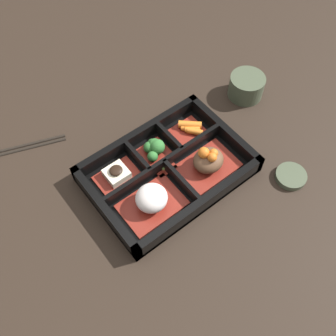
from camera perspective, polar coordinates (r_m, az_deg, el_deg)
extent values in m
plane|color=black|center=(0.77, 0.00, -1.01)|extent=(3.00, 3.00, 0.00)
cube|color=black|center=(0.76, 0.00, -0.81)|extent=(0.30, 0.21, 0.01)
cube|color=black|center=(0.80, -4.36, 4.49)|extent=(0.30, 0.01, 0.04)
cube|color=black|center=(0.71, 4.87, -5.43)|extent=(0.30, 0.01, 0.04)
cube|color=black|center=(0.81, 8.06, 5.12)|extent=(0.01, 0.21, 0.04)
cube|color=black|center=(0.71, -9.14, -6.21)|extent=(0.01, 0.21, 0.04)
cube|color=black|center=(0.75, -0.57, 0.41)|extent=(0.27, 0.01, 0.04)
cube|color=black|center=(0.79, 0.23, 3.97)|extent=(0.01, 0.08, 0.04)
cube|color=black|center=(0.76, -4.33, 1.09)|extent=(0.01, 0.08, 0.04)
cube|color=black|center=(0.73, 1.90, -2.24)|extent=(0.01, 0.10, 0.04)
cube|color=maroon|center=(0.77, 5.74, 0.21)|extent=(0.11, 0.08, 0.01)
ellipsoid|color=brown|center=(0.75, 5.88, 1.12)|extent=(0.06, 0.05, 0.04)
sphere|color=#D1661E|center=(0.73, 5.22, 2.23)|extent=(0.02, 0.02, 0.02)
sphere|color=#D1661E|center=(0.72, 6.44, 1.55)|extent=(0.02, 0.02, 0.02)
sphere|color=#D1661E|center=(0.73, 6.62, 2.15)|extent=(0.02, 0.02, 0.02)
cube|color=maroon|center=(0.72, -2.34, -5.34)|extent=(0.11, 0.08, 0.01)
ellipsoid|color=silver|center=(0.70, -2.41, -4.39)|extent=(0.06, 0.06, 0.05)
cube|color=maroon|center=(0.81, 2.78, 5.19)|extent=(0.07, 0.06, 0.01)
cylinder|color=orange|center=(0.81, 3.31, 5.55)|extent=(0.03, 0.04, 0.01)
cylinder|color=orange|center=(0.81, 3.53, 5.62)|extent=(0.03, 0.03, 0.01)
cylinder|color=orange|center=(0.81, 3.20, 6.29)|extent=(0.05, 0.04, 0.02)
cylinder|color=orange|center=(0.80, 3.91, 5.29)|extent=(0.03, 0.03, 0.01)
cube|color=maroon|center=(0.78, -1.95, 2.19)|extent=(0.06, 0.06, 0.01)
sphere|color=#2D6B2D|center=(0.77, -2.89, 2.91)|extent=(0.02, 0.02, 0.02)
sphere|color=#2D6B2D|center=(0.77, -1.96, 3.33)|extent=(0.03, 0.03, 0.03)
sphere|color=#2D6B2D|center=(0.78, -2.29, 3.55)|extent=(0.02, 0.02, 0.02)
sphere|color=#2D6B2D|center=(0.76, -2.25, 1.68)|extent=(0.02, 0.02, 0.02)
sphere|color=#2D6B2D|center=(0.77, -1.57, 3.11)|extent=(0.03, 0.03, 0.03)
cube|color=maroon|center=(0.76, -7.37, -1.27)|extent=(0.08, 0.06, 0.01)
cube|color=beige|center=(0.75, -7.46, -0.84)|extent=(0.04, 0.04, 0.02)
ellipsoid|color=black|center=(0.74, -7.57, -0.34)|extent=(0.03, 0.02, 0.01)
cube|color=maroon|center=(0.76, -0.69, 0.02)|extent=(0.04, 0.03, 0.01)
cylinder|color=#75A84C|center=(0.76, -0.76, 0.43)|extent=(0.02, 0.02, 0.01)
cylinder|color=#75A84C|center=(0.76, -0.40, 0.65)|extent=(0.02, 0.02, 0.01)
cylinder|color=#424C38|center=(0.89, 11.29, 11.54)|extent=(0.08, 0.08, 0.05)
cylinder|color=#597A38|center=(0.88, 11.52, 12.49)|extent=(0.06, 0.06, 0.01)
cylinder|color=black|center=(0.86, -21.43, 2.85)|extent=(0.20, 0.08, 0.01)
cylinder|color=black|center=(0.85, -21.37, 2.38)|extent=(0.20, 0.08, 0.01)
cylinder|color=#424C38|center=(0.79, 17.40, -1.15)|extent=(0.06, 0.06, 0.01)
cylinder|color=black|center=(0.79, 17.47, -1.00)|extent=(0.04, 0.04, 0.00)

